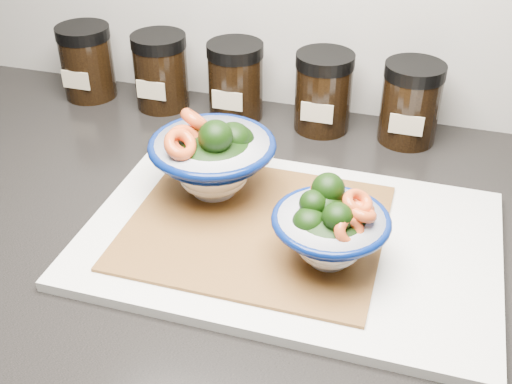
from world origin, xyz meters
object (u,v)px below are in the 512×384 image
(bowl_right, at_px, (330,228))
(spice_jar_b, at_px, (161,71))
(bowl_left, at_px, (213,158))
(spice_jar_e, at_px, (411,103))
(spice_jar_d, at_px, (323,92))
(spice_jar_a, at_px, (87,62))
(spice_jar_c, at_px, (236,81))
(cutting_board, at_px, (290,238))

(bowl_right, distance_m, spice_jar_b, 0.44)
(bowl_left, bearing_deg, spice_jar_e, 47.13)
(bowl_left, bearing_deg, spice_jar_d, 69.12)
(bowl_left, height_order, spice_jar_a, bowl_left)
(spice_jar_c, distance_m, spice_jar_e, 0.25)
(cutting_board, xyz_separation_m, spice_jar_a, (-0.40, 0.27, 0.05))
(spice_jar_c, bearing_deg, spice_jar_e, 0.00)
(spice_jar_c, bearing_deg, spice_jar_d, 0.00)
(spice_jar_a, distance_m, spice_jar_e, 0.49)
(spice_jar_b, height_order, spice_jar_c, same)
(bowl_left, bearing_deg, spice_jar_a, 142.43)
(spice_jar_a, bearing_deg, cutting_board, -34.66)
(spice_jar_b, bearing_deg, spice_jar_a, 180.00)
(cutting_board, distance_m, spice_jar_e, 0.30)
(bowl_left, distance_m, bowl_right, 0.18)
(cutting_board, bearing_deg, spice_jar_c, 119.17)
(spice_jar_c, relative_size, spice_jar_d, 1.00)
(bowl_left, distance_m, spice_jar_d, 0.24)
(bowl_left, distance_m, spice_jar_b, 0.28)
(spice_jar_c, height_order, spice_jar_e, same)
(spice_jar_b, bearing_deg, spice_jar_c, 0.00)
(cutting_board, relative_size, spice_jar_a, 3.98)
(cutting_board, height_order, spice_jar_a, spice_jar_a)
(bowl_right, relative_size, spice_jar_c, 1.07)
(cutting_board, distance_m, spice_jar_a, 0.48)
(spice_jar_e, bearing_deg, bowl_right, -99.28)
(cutting_board, height_order, spice_jar_c, spice_jar_c)
(spice_jar_d, relative_size, spice_jar_e, 1.00)
(bowl_right, bearing_deg, spice_jar_d, 103.07)
(cutting_board, relative_size, spice_jar_b, 3.98)
(spice_jar_b, relative_size, spice_jar_d, 1.00)
(bowl_right, distance_m, spice_jar_e, 0.31)
(spice_jar_a, bearing_deg, spice_jar_d, 0.00)
(spice_jar_b, xyz_separation_m, spice_jar_d, (0.25, 0.00, 0.00))
(bowl_left, relative_size, spice_jar_c, 1.32)
(spice_jar_a, height_order, spice_jar_e, same)
(spice_jar_a, height_order, spice_jar_d, same)
(spice_jar_b, bearing_deg, cutting_board, -45.25)
(cutting_board, height_order, bowl_right, bowl_right)
(bowl_right, xyz_separation_m, spice_jar_b, (-0.32, 0.31, 0.00))
(cutting_board, xyz_separation_m, bowl_right, (0.05, -0.03, 0.05))
(bowl_left, height_order, spice_jar_d, bowl_left)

